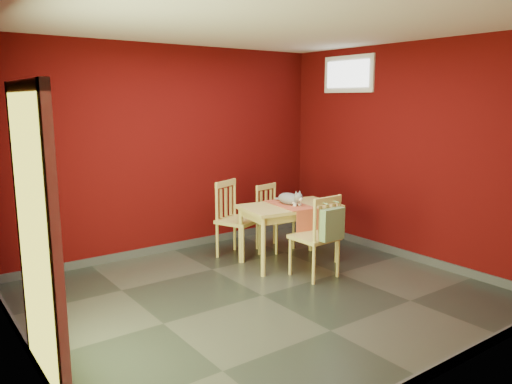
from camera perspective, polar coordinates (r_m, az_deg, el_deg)
ground at (r=5.29m, az=0.72°, el=-11.74°), size 4.50×4.50×0.00m
room_shell at (r=5.27m, az=0.72°, el=-11.23°), size 4.50×4.50×4.50m
doorway at (r=3.69m, az=-23.97°, el=-4.18°), size 0.06×1.01×2.13m
window at (r=7.14m, az=10.49°, el=13.11°), size 0.05×0.90×0.50m
outlet_plate at (r=7.64m, az=1.34°, el=-2.38°), size 0.08×0.02×0.12m
dining_table at (r=6.14m, az=3.83°, el=-2.32°), size 1.26×0.84×0.73m
table_runner at (r=6.05m, az=4.55°, el=-2.18°), size 0.43×0.75×0.36m
chair_far_left at (r=6.44m, az=-2.36°, el=-2.98°), size 0.59×0.59×0.98m
chair_far_right at (r=6.77m, az=1.98°, el=-2.79°), size 0.47×0.47×0.88m
chair_near at (r=5.70m, az=7.01°, el=-4.94°), size 0.46×0.46×0.96m
tote_bag at (r=5.50m, az=8.71°, el=-3.65°), size 0.30×0.18×0.42m
cat at (r=6.13m, az=3.78°, el=-0.51°), size 0.29×0.43×0.20m
picture_frame at (r=7.59m, az=7.74°, el=-3.51°), size 0.18×0.37×0.36m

